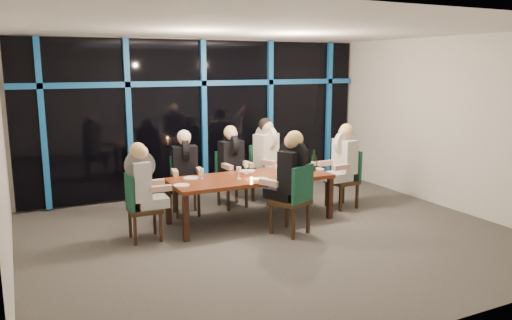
{
  "coord_description": "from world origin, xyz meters",
  "views": [
    {
      "loc": [
        -3.36,
        -6.24,
        2.51
      ],
      "look_at": [
        0.0,
        0.6,
        1.05
      ],
      "focal_mm": 35.0,
      "sensor_mm": 36.0,
      "label": 1
    }
  ],
  "objects_px": {
    "diner_end_left": "(143,177)",
    "diner_end_right": "(343,154)",
    "chair_far_right": "(264,169)",
    "chair_end_left": "(138,204)",
    "diner_far_left": "(185,160)",
    "dining_table": "(251,180)",
    "chair_near_mid": "(295,196)",
    "diner_far_right": "(268,148)",
    "chair_far_mid": "(230,175)",
    "wine_bottle": "(314,163)",
    "diner_far_mid": "(232,155)",
    "water_pitcher": "(294,168)",
    "chair_far_left": "(185,182)",
    "chair_end_right": "(346,176)",
    "diner_near_mid": "(291,167)"
  },
  "relations": [
    {
      "from": "chair_far_mid",
      "to": "diner_end_left",
      "type": "relative_size",
      "value": 1.04
    },
    {
      "from": "diner_near_mid",
      "to": "water_pitcher",
      "type": "relative_size",
      "value": 4.84
    },
    {
      "from": "chair_far_left",
      "to": "chair_far_right",
      "type": "bearing_deg",
      "value": 14.54
    },
    {
      "from": "dining_table",
      "to": "diner_far_mid",
      "type": "relative_size",
      "value": 2.69
    },
    {
      "from": "wine_bottle",
      "to": "diner_end_left",
      "type": "bearing_deg",
      "value": -179.63
    },
    {
      "from": "dining_table",
      "to": "diner_end_right",
      "type": "relative_size",
      "value": 2.61
    },
    {
      "from": "chair_end_right",
      "to": "diner_far_left",
      "type": "height_order",
      "value": "diner_far_left"
    },
    {
      "from": "chair_end_right",
      "to": "diner_end_right",
      "type": "xyz_separation_m",
      "value": [
        -0.09,
        -0.01,
        0.4
      ]
    },
    {
      "from": "dining_table",
      "to": "wine_bottle",
      "type": "bearing_deg",
      "value": -4.5
    },
    {
      "from": "diner_far_left",
      "to": "diner_end_right",
      "type": "bearing_deg",
      "value": -7.63
    },
    {
      "from": "diner_far_right",
      "to": "diner_end_left",
      "type": "distance_m",
      "value": 2.78
    },
    {
      "from": "dining_table",
      "to": "chair_near_mid",
      "type": "relative_size",
      "value": 2.43
    },
    {
      "from": "diner_end_left",
      "to": "chair_near_mid",
      "type": "bearing_deg",
      "value": -109.16
    },
    {
      "from": "chair_near_mid",
      "to": "chair_far_mid",
      "type": "bearing_deg",
      "value": -107.63
    },
    {
      "from": "dining_table",
      "to": "wine_bottle",
      "type": "relative_size",
      "value": 7.2
    },
    {
      "from": "diner_far_left",
      "to": "diner_end_right",
      "type": "xyz_separation_m",
      "value": [
        2.63,
        -0.81,
        0.04
      ]
    },
    {
      "from": "chair_far_right",
      "to": "chair_end_left",
      "type": "distance_m",
      "value": 2.86
    },
    {
      "from": "chair_far_left",
      "to": "diner_far_right",
      "type": "bearing_deg",
      "value": 11.47
    },
    {
      "from": "dining_table",
      "to": "water_pitcher",
      "type": "bearing_deg",
      "value": -15.45
    },
    {
      "from": "chair_far_left",
      "to": "diner_end_right",
      "type": "xyz_separation_m",
      "value": [
        2.62,
        -0.89,
        0.43
      ]
    },
    {
      "from": "diner_end_left",
      "to": "diner_end_right",
      "type": "xyz_separation_m",
      "value": [
        3.56,
        0.12,
        0.04
      ]
    },
    {
      "from": "chair_end_left",
      "to": "diner_far_left",
      "type": "relative_size",
      "value": 1.02
    },
    {
      "from": "chair_far_mid",
      "to": "diner_end_left",
      "type": "height_order",
      "value": "diner_end_left"
    },
    {
      "from": "chair_end_left",
      "to": "chair_near_mid",
      "type": "relative_size",
      "value": 0.92
    },
    {
      "from": "chair_end_right",
      "to": "diner_near_mid",
      "type": "distance_m",
      "value": 1.87
    },
    {
      "from": "chair_end_right",
      "to": "wine_bottle",
      "type": "distance_m",
      "value": 0.83
    },
    {
      "from": "chair_end_right",
      "to": "chair_near_mid",
      "type": "height_order",
      "value": "chair_near_mid"
    },
    {
      "from": "chair_far_mid",
      "to": "diner_far_mid",
      "type": "relative_size",
      "value": 1.03
    },
    {
      "from": "diner_far_left",
      "to": "diner_end_left",
      "type": "distance_m",
      "value": 1.32
    },
    {
      "from": "chair_far_right",
      "to": "diner_far_mid",
      "type": "xyz_separation_m",
      "value": [
        -0.7,
        -0.12,
        0.36
      ]
    },
    {
      "from": "wine_bottle",
      "to": "dining_table",
      "type": "bearing_deg",
      "value": 175.5
    },
    {
      "from": "chair_near_mid",
      "to": "chair_far_left",
      "type": "bearing_deg",
      "value": -82.83
    },
    {
      "from": "diner_far_mid",
      "to": "diner_end_left",
      "type": "distance_m",
      "value": 2.1
    },
    {
      "from": "chair_end_left",
      "to": "diner_near_mid",
      "type": "distance_m",
      "value": 2.27
    },
    {
      "from": "dining_table",
      "to": "chair_end_left",
      "type": "height_order",
      "value": "chair_end_left"
    },
    {
      "from": "chair_near_mid",
      "to": "diner_far_mid",
      "type": "distance_m",
      "value": 1.85
    },
    {
      "from": "chair_far_left",
      "to": "chair_far_mid",
      "type": "bearing_deg",
      "value": 16.13
    },
    {
      "from": "chair_far_right",
      "to": "diner_far_left",
      "type": "distance_m",
      "value": 1.65
    },
    {
      "from": "water_pitcher",
      "to": "diner_end_right",
      "type": "bearing_deg",
      "value": 33.55
    },
    {
      "from": "diner_end_right",
      "to": "dining_table",
      "type": "bearing_deg",
      "value": -94.0
    },
    {
      "from": "dining_table",
      "to": "diner_far_right",
      "type": "xyz_separation_m",
      "value": [
        0.81,
        0.96,
        0.33
      ]
    },
    {
      "from": "diner_end_left",
      "to": "chair_far_left",
      "type": "bearing_deg",
      "value": -41.86
    },
    {
      "from": "dining_table",
      "to": "chair_far_left",
      "type": "distance_m",
      "value": 1.22
    },
    {
      "from": "chair_near_mid",
      "to": "diner_near_mid",
      "type": "height_order",
      "value": "diner_near_mid"
    },
    {
      "from": "water_pitcher",
      "to": "dining_table",
      "type": "bearing_deg",
      "value": -172.19
    },
    {
      "from": "chair_end_left",
      "to": "dining_table",
      "type": "bearing_deg",
      "value": -85.39
    },
    {
      "from": "diner_far_left",
      "to": "wine_bottle",
      "type": "height_order",
      "value": "diner_far_left"
    },
    {
      "from": "chair_far_mid",
      "to": "diner_far_right",
      "type": "bearing_deg",
      "value": -7.99
    },
    {
      "from": "diner_far_right",
      "to": "chair_near_mid",
      "type": "bearing_deg",
      "value": -125.91
    },
    {
      "from": "diner_far_left",
      "to": "wine_bottle",
      "type": "bearing_deg",
      "value": -15.39
    }
  ]
}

